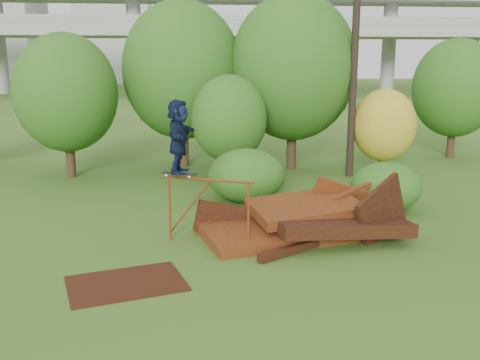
{
  "coord_description": "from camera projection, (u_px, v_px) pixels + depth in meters",
  "views": [
    {
      "loc": [
        -2.03,
        -10.49,
        4.41
      ],
      "look_at": [
        -0.8,
        2.0,
        1.6
      ],
      "focal_mm": 40.0,
      "sensor_mm": 36.0,
      "label": 1
    }
  ],
  "objects": [
    {
      "name": "ground",
      "position": [
        287.0,
        273.0,
        11.35
      ],
      "size": [
        240.0,
        240.0,
        0.0
      ],
      "primitive_type": "plane",
      "color": "#2D5116",
      "rests_on": "ground"
    },
    {
      "name": "scrap_pile",
      "position": [
        305.0,
        222.0,
        13.61
      ],
      "size": [
        5.61,
        3.4,
        2.05
      ],
      "color": "#3F120B",
      "rests_on": "ground"
    },
    {
      "name": "grind_rail",
      "position": [
        208.0,
        198.0,
        12.86
      ],
      "size": [
        2.18,
        0.98,
        1.66
      ],
      "color": "#6B2E10",
      "rests_on": "ground"
    },
    {
      "name": "skateboard",
      "position": [
        179.0,
        174.0,
        12.96
      ],
      "size": [
        0.87,
        0.54,
        0.09
      ],
      "rotation": [
        0.0,
        0.0,
        -0.4
      ],
      "color": "black",
      "rests_on": "grind_rail"
    },
    {
      "name": "skater",
      "position": [
        178.0,
        137.0,
        12.76
      ],
      "size": [
        0.83,
        1.72,
        1.78
      ],
      "primitive_type": "imported",
      "rotation": [
        0.0,
        0.0,
        1.38
      ],
      "color": "#0F1834",
      "rests_on": "skateboard"
    },
    {
      "name": "flat_plate",
      "position": [
        126.0,
        283.0,
        10.79
      ],
      "size": [
        2.64,
        2.19,
        0.03
      ],
      "primitive_type": "cube",
      "rotation": [
        0.0,
        0.0,
        0.28
      ],
      "color": "black",
      "rests_on": "ground"
    },
    {
      "name": "tree_0",
      "position": [
        66.0,
        93.0,
        20.02
      ],
      "size": [
        3.87,
        3.87,
        5.45
      ],
      "color": "black",
      "rests_on": "ground"
    },
    {
      "name": "tree_1",
      "position": [
        182.0,
        70.0,
        21.97
      ],
      "size": [
        4.93,
        4.93,
        6.86
      ],
      "color": "black",
      "rests_on": "ground"
    },
    {
      "name": "tree_2",
      "position": [
        229.0,
        119.0,
        19.59
      ],
      "size": [
        2.79,
        2.79,
        3.94
      ],
      "color": "black",
      "rests_on": "ground"
    },
    {
      "name": "tree_3",
      "position": [
        293.0,
        68.0,
        21.45
      ],
      "size": [
        5.09,
        5.09,
        7.07
      ],
      "color": "black",
      "rests_on": "ground"
    },
    {
      "name": "tree_4",
      "position": [
        384.0,
        125.0,
        20.66
      ],
      "size": [
        2.44,
        2.44,
        3.37
      ],
      "color": "black",
      "rests_on": "ground"
    },
    {
      "name": "tree_5",
      "position": [
        456.0,
        88.0,
        24.16
      ],
      "size": [
        3.86,
        3.86,
        5.42
      ],
      "color": "black",
      "rests_on": "ground"
    },
    {
      "name": "shrub_left",
      "position": [
        246.0,
        175.0,
        16.94
      ],
      "size": [
        2.46,
        2.27,
        1.7
      ],
      "primitive_type": "ellipsoid",
      "color": "#195717",
      "rests_on": "ground"
    },
    {
      "name": "shrub_right",
      "position": [
        386.0,
        187.0,
        15.88
      ],
      "size": [
        2.11,
        1.93,
        1.49
      ],
      "primitive_type": "ellipsoid",
      "color": "#195717",
      "rests_on": "ground"
    },
    {
      "name": "utility_pole",
      "position": [
        356.0,
        30.0,
        19.7
      ],
      "size": [
        1.4,
        0.28,
        10.84
      ],
      "color": "black",
      "rests_on": "ground"
    },
    {
      "name": "freeway_overpass",
      "position": [
        201.0,
        15.0,
        70.19
      ],
      "size": [
        160.0,
        15.0,
        13.7
      ],
      "color": "gray",
      "rests_on": "ground"
    },
    {
      "name": "building_right",
      "position": [
        114.0,
        11.0,
        105.8
      ],
      "size": [
        14.0,
        14.0,
        28.0
      ],
      "primitive_type": "cube",
      "color": "#9E9E99",
      "rests_on": "ground"
    }
  ]
}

